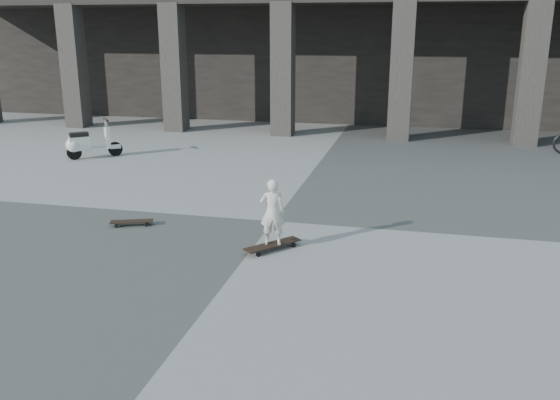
% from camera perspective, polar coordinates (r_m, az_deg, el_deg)
% --- Properties ---
extents(ground, '(90.00, 90.00, 0.00)m').
position_cam_1_polar(ground, '(10.37, -0.62, -2.06)').
color(ground, '#484846').
rests_on(ground, ground).
extents(colonnade, '(28.00, 8.82, 6.00)m').
position_cam_1_polar(colonnade, '(23.44, 7.71, 15.58)').
color(colonnade, black).
rests_on(colonnade, ground).
extents(longboard, '(0.78, 0.87, 0.10)m').
position_cam_1_polar(longboard, '(9.03, -0.73, -4.37)').
color(longboard, black).
rests_on(longboard, ground).
extents(skateboard_spare, '(0.73, 0.42, 0.09)m').
position_cam_1_polar(skateboard_spare, '(10.43, -14.08, -2.06)').
color(skateboard_spare, black).
rests_on(skateboard_spare, ground).
extents(child, '(0.41, 0.31, 1.02)m').
position_cam_1_polar(child, '(8.86, -0.74, -1.17)').
color(child, beige).
rests_on(child, longboard).
extents(scooter, '(1.16, 1.02, 0.99)m').
position_cam_1_polar(scooter, '(16.08, -18.30, 5.17)').
color(scooter, black).
rests_on(scooter, ground).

